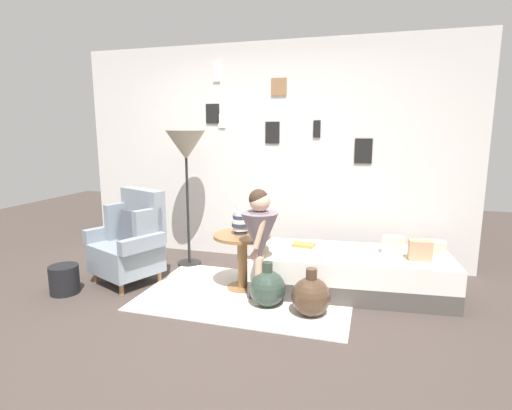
% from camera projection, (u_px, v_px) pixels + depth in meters
% --- Properties ---
extents(ground_plane, '(12.00, 12.00, 0.00)m').
position_uv_depth(ground_plane, '(206.00, 326.00, 3.31)').
color(ground_plane, '#423833').
extents(gallery_wall, '(4.80, 0.12, 2.60)m').
position_uv_depth(gallery_wall, '(268.00, 154.00, 4.91)').
color(gallery_wall, silver).
rests_on(gallery_wall, ground).
extents(rug, '(2.00, 1.31, 0.01)m').
position_uv_depth(rug, '(247.00, 295.00, 3.93)').
color(rug, silver).
rests_on(rug, ground).
extents(armchair, '(0.89, 0.79, 0.97)m').
position_uv_depth(armchair, '(132.00, 241.00, 4.23)').
color(armchair, '#9E7042').
rests_on(armchair, ground).
extents(daybed, '(1.97, 0.97, 0.40)m').
position_uv_depth(daybed, '(350.00, 272.00, 3.99)').
color(daybed, '#4C4742').
rests_on(daybed, ground).
extents(pillow_head, '(0.22, 0.13, 0.15)m').
position_uv_depth(pillow_head, '(433.00, 248.00, 3.84)').
color(pillow_head, beige).
rests_on(pillow_head, daybed).
extents(pillow_mid, '(0.21, 0.14, 0.19)m').
position_uv_depth(pillow_mid, '(420.00, 250.00, 3.72)').
color(pillow_mid, tan).
rests_on(pillow_mid, daybed).
extents(pillow_back, '(0.20, 0.13, 0.17)m').
position_uv_depth(pillow_back, '(393.00, 245.00, 3.91)').
color(pillow_back, beige).
rests_on(pillow_back, daybed).
extents(side_table, '(0.57, 0.57, 0.57)m').
position_uv_depth(side_table, '(242.00, 250.00, 4.02)').
color(side_table, olive).
rests_on(side_table, ground).
extents(vase_striped, '(0.18, 0.18, 0.29)m').
position_uv_depth(vase_striped, '(241.00, 222.00, 3.99)').
color(vase_striped, '#2D384C').
rests_on(vase_striped, side_table).
extents(floor_lamp, '(0.45, 0.45, 1.58)m').
position_uv_depth(floor_lamp, '(186.00, 149.00, 4.60)').
color(floor_lamp, black).
rests_on(floor_lamp, ground).
extents(person_child, '(0.34, 0.34, 1.07)m').
position_uv_depth(person_child, '(260.00, 232.00, 3.63)').
color(person_child, '#D8AD8E').
rests_on(person_child, ground).
extents(book_on_daybed, '(0.23, 0.18, 0.03)m').
position_uv_depth(book_on_daybed, '(304.00, 245.00, 4.17)').
color(book_on_daybed, '#B97B3B').
rests_on(book_on_daybed, daybed).
extents(demijohn_near, '(0.33, 0.33, 0.42)m').
position_uv_depth(demijohn_near, '(267.00, 288.00, 3.67)').
color(demijohn_near, '#2D3D33').
rests_on(demijohn_near, ground).
extents(demijohn_far, '(0.34, 0.34, 0.42)m').
position_uv_depth(demijohn_far, '(311.00, 296.00, 3.47)').
color(demijohn_far, '#473323').
rests_on(demijohn_far, ground).
extents(magazine_basket, '(0.28, 0.28, 0.28)m').
position_uv_depth(magazine_basket, '(64.00, 279.00, 3.96)').
color(magazine_basket, black).
rests_on(magazine_basket, ground).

